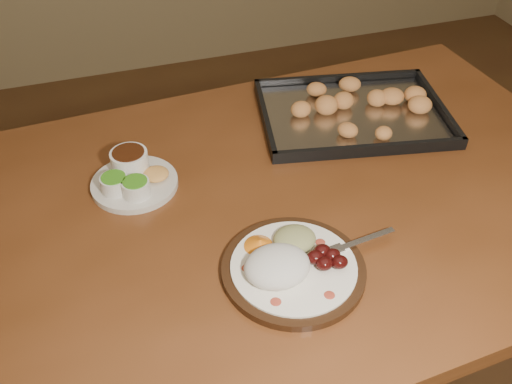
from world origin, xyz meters
name	(u,v)px	position (x,y,z in m)	size (l,w,h in m)	color
ground	(337,364)	(0.00, 0.00, 0.00)	(4.00, 4.00, 0.00)	#55381D
dining_table	(259,237)	(-0.26, -0.04, 0.65)	(1.55, 0.99, 0.75)	brown
dinner_plate	(290,264)	(-0.27, -0.23, 0.77)	(0.33, 0.25, 0.06)	black
condiment_saucer	(132,177)	(-0.49, 0.09, 0.77)	(0.18, 0.18, 0.06)	beige
baking_tray	(353,112)	(0.05, 0.18, 0.76)	(0.49, 0.40, 0.05)	black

